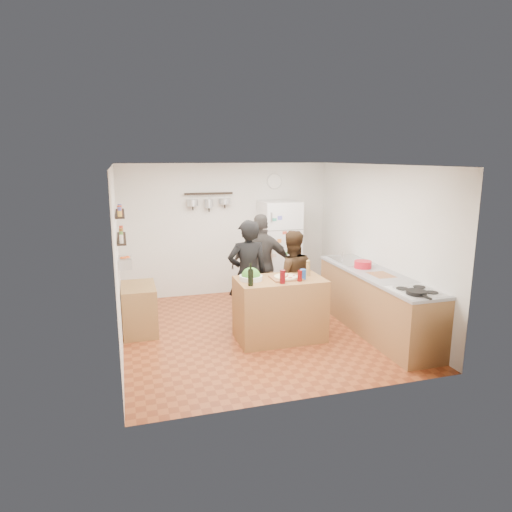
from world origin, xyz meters
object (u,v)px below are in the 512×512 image
object	(u,v)px
fridge	(279,248)
counter_run	(376,303)
salad_bowl	(251,278)
wine_bottle	(251,278)
prep_island	(280,309)
person_left	(248,275)
skillet	(416,292)
red_bowl	(363,264)
person_center	(291,279)
salt_canister	(303,274)
side_table	(139,309)
person_back	(262,265)
wall_clock	(274,181)
pepper_mill	(308,269)

from	to	relation	value
fridge	counter_run	bearing A→B (deg)	-71.94
salad_bowl	wine_bottle	xyz separation A→B (m)	(-0.08, -0.27, 0.08)
prep_island	salad_bowl	xyz separation A→B (m)	(-0.42, 0.05, 0.49)
prep_island	fridge	distance (m)	2.32
person_left	skillet	xyz separation A→B (m)	(1.71, -1.80, 0.09)
person_left	red_bowl	xyz separation A→B (m)	(1.76, -0.37, 0.13)
person_center	red_bowl	xyz separation A→B (m)	(1.08, -0.28, 0.22)
wine_bottle	person_center	size ratio (longest dim) A/B	0.15
salt_canister	prep_island	bearing A→B (deg)	158.20
wine_bottle	counter_run	xyz separation A→B (m)	(1.99, 0.07, -0.57)
salt_canister	side_table	bearing A→B (deg)	156.76
person_back	wine_bottle	bearing A→B (deg)	84.80
wall_clock	fridge	bearing A→B (deg)	-90.00
skillet	side_table	bearing A→B (deg)	148.19
wall_clock	prep_island	bearing A→B (deg)	-106.56
salad_bowl	fridge	world-z (taller)	fridge
person_left	person_center	world-z (taller)	person_left
salad_bowl	person_back	distance (m)	1.13
salad_bowl	prep_island	bearing A→B (deg)	-6.79
wine_bottle	wall_clock	bearing A→B (deg)	65.39
side_table	prep_island	bearing A→B (deg)	-23.46
salt_canister	person_center	world-z (taller)	person_center
red_bowl	side_table	xyz separation A→B (m)	(-3.39, 0.64, -0.61)
salad_bowl	wine_bottle	bearing A→B (deg)	-106.50
person_back	red_bowl	world-z (taller)	person_back
person_back	side_table	xyz separation A→B (m)	(-2.01, -0.23, -0.49)
pepper_mill	person_back	size ratio (longest dim) A/B	0.11
counter_run	wall_clock	bearing A→B (deg)	105.92
salt_canister	person_center	bearing A→B (deg)	84.72
person_center	prep_island	bearing A→B (deg)	61.64
prep_island	wine_bottle	distance (m)	0.79
person_left	person_back	bearing A→B (deg)	-125.01
prep_island	counter_run	bearing A→B (deg)	-5.60
counter_run	pepper_mill	bearing A→B (deg)	169.32
wine_bottle	person_back	size ratio (longest dim) A/B	0.13
wine_bottle	person_back	distance (m)	1.42
prep_island	person_back	size ratio (longest dim) A/B	0.73
person_back	fridge	xyz separation A→B (m)	(0.68, 1.08, 0.05)
salad_bowl	counter_run	distance (m)	1.98
person_left	pepper_mill	bearing A→B (deg)	147.81
counter_run	skillet	world-z (taller)	skillet
pepper_mill	salt_canister	xyz separation A→B (m)	(-0.15, -0.17, -0.02)
salt_canister	red_bowl	size ratio (longest dim) A/B	0.54
wine_bottle	person_center	world-z (taller)	person_center
wine_bottle	pepper_mill	distance (m)	0.99
wine_bottle	person_back	world-z (taller)	person_back
salt_canister	skillet	world-z (taller)	salt_canister
counter_run	skillet	xyz separation A→B (m)	(-0.10, -1.08, 0.49)
salt_canister	red_bowl	xyz separation A→B (m)	(1.14, 0.33, -0.01)
wine_bottle	side_table	size ratio (longest dim) A/B	0.28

